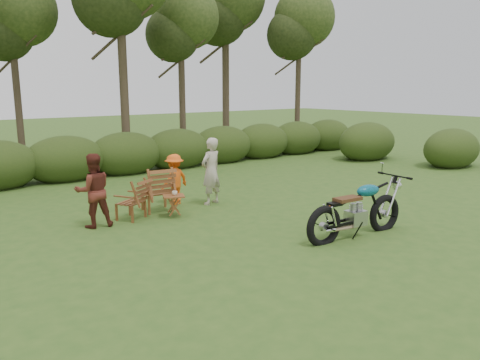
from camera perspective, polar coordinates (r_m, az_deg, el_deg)
ground at (r=9.07m, az=10.52°, el=-7.29°), size 80.00×80.00×0.00m
tree_line at (r=16.95m, az=-13.76°, el=14.19°), size 22.52×11.62×8.14m
motorcycle at (r=9.46m, az=13.80°, el=-6.65°), size 2.37×1.08×1.31m
lawn_chair_right at (r=11.18m, az=-10.01°, el=-3.71°), size 0.81×0.81×1.04m
lawn_chair_left at (r=10.61m, az=-13.09°, el=-4.65°), size 0.84×0.84×0.89m
side_table at (r=10.54m, az=-8.05°, el=-3.18°), size 0.60×0.56×0.49m
cup at (r=10.49m, az=-7.97°, el=-1.59°), size 0.12×0.12×0.10m
adult_a at (r=11.67m, az=-3.51°, el=-2.92°), size 0.68×0.53×1.65m
adult_b at (r=10.24m, az=-17.20°, el=-5.45°), size 0.82×0.68×1.54m
child at (r=11.76m, az=-7.90°, el=-2.90°), size 0.90×0.65×1.25m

